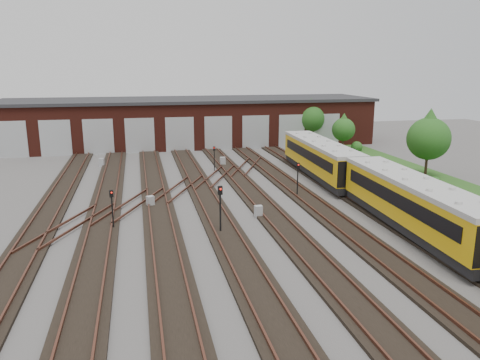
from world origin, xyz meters
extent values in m
plane|color=#454240|center=(0.00, 0.00, 0.00)|extent=(120.00, 120.00, 0.00)
cube|color=black|center=(-14.00, 0.00, 0.09)|extent=(2.40, 70.00, 0.18)
cube|color=brown|center=(-14.72, 0.00, 0.26)|extent=(0.10, 70.00, 0.15)
cube|color=brown|center=(-13.28, 0.00, 0.26)|extent=(0.10, 70.00, 0.15)
cube|color=black|center=(-10.00, 0.00, 0.09)|extent=(2.40, 70.00, 0.18)
cube|color=brown|center=(-10.72, 0.00, 0.26)|extent=(0.10, 70.00, 0.15)
cube|color=brown|center=(-9.28, 0.00, 0.26)|extent=(0.10, 70.00, 0.15)
cube|color=black|center=(-6.00, 0.00, 0.09)|extent=(2.40, 70.00, 0.18)
cube|color=brown|center=(-6.72, 0.00, 0.26)|extent=(0.10, 70.00, 0.15)
cube|color=brown|center=(-5.28, 0.00, 0.26)|extent=(0.10, 70.00, 0.15)
cube|color=black|center=(-2.00, 0.00, 0.09)|extent=(2.40, 70.00, 0.18)
cube|color=brown|center=(-2.72, 0.00, 0.26)|extent=(0.10, 70.00, 0.15)
cube|color=brown|center=(-1.28, 0.00, 0.26)|extent=(0.10, 70.00, 0.15)
cube|color=black|center=(2.00, 0.00, 0.09)|extent=(2.40, 70.00, 0.18)
cube|color=brown|center=(1.28, 0.00, 0.26)|extent=(0.10, 70.00, 0.15)
cube|color=brown|center=(2.72, 0.00, 0.26)|extent=(0.10, 70.00, 0.15)
cube|color=black|center=(6.00, 0.00, 0.09)|extent=(2.40, 70.00, 0.18)
cube|color=brown|center=(5.28, 0.00, 0.26)|extent=(0.10, 70.00, 0.15)
cube|color=brown|center=(6.72, 0.00, 0.26)|extent=(0.10, 70.00, 0.15)
cube|color=black|center=(10.00, 0.00, 0.09)|extent=(2.40, 70.00, 0.18)
cube|color=brown|center=(9.28, 0.00, 0.26)|extent=(0.10, 70.00, 0.15)
cube|color=brown|center=(10.72, 0.00, 0.26)|extent=(0.10, 70.00, 0.15)
cube|color=black|center=(14.00, 0.00, 0.09)|extent=(2.40, 70.00, 0.18)
cube|color=brown|center=(13.28, 0.00, 0.26)|extent=(0.10, 70.00, 0.15)
cube|color=brown|center=(14.72, 0.00, 0.26)|extent=(0.10, 70.00, 0.15)
cube|color=brown|center=(-8.00, 10.00, 0.26)|extent=(5.40, 9.62, 0.15)
cube|color=brown|center=(-4.00, 14.00, 0.26)|extent=(5.40, 9.62, 0.15)
cube|color=brown|center=(0.00, 18.00, 0.26)|extent=(5.40, 9.62, 0.15)
cube|color=brown|center=(-12.00, 6.00, 0.26)|extent=(5.40, 9.62, 0.15)
cube|color=brown|center=(4.00, 22.00, 0.26)|extent=(5.40, 9.62, 0.15)
cube|color=#4E1B13|center=(0.00, 40.00, 3.00)|extent=(50.00, 12.00, 6.00)
cube|color=#2A2A2C|center=(0.00, 40.00, 6.15)|extent=(51.00, 12.50, 0.40)
cube|color=#A7AAAC|center=(-22.00, 33.98, 2.20)|extent=(3.60, 0.12, 4.40)
cube|color=#A7AAAC|center=(-17.00, 33.98, 2.20)|extent=(3.60, 0.12, 4.40)
cube|color=#A7AAAC|center=(-12.00, 33.98, 2.20)|extent=(3.60, 0.12, 4.40)
cube|color=#A7AAAC|center=(-7.00, 33.98, 2.20)|extent=(3.60, 0.12, 4.40)
cube|color=#A7AAAC|center=(-2.00, 33.98, 2.20)|extent=(3.60, 0.12, 4.40)
cube|color=#A7AAAC|center=(3.00, 33.98, 2.20)|extent=(3.60, 0.12, 4.40)
cube|color=#A7AAAC|center=(8.00, 33.98, 2.20)|extent=(3.60, 0.12, 4.40)
cube|color=#A7AAAC|center=(13.00, 33.98, 2.20)|extent=(3.60, 0.12, 4.40)
cube|color=#A7AAAC|center=(18.00, 33.98, 2.20)|extent=(3.60, 0.12, 4.40)
cube|color=#204B19|center=(19.00, 10.00, 0.03)|extent=(8.00, 55.00, 0.05)
cube|color=black|center=(10.00, 0.31, 0.64)|extent=(3.10, 15.84, 0.63)
cube|color=yellow|center=(10.00, 0.31, 2.11)|extent=(3.41, 15.85, 2.31)
cube|color=#B7B7B3|center=(10.00, 0.31, 3.43)|extent=(3.52, 15.85, 0.31)
cube|color=black|center=(8.62, 0.37, 2.38)|extent=(0.67, 13.85, 0.89)
cube|color=black|center=(11.38, 0.25, 2.38)|extent=(0.67, 13.85, 0.89)
cube|color=black|center=(10.00, 16.31, 0.64)|extent=(3.10, 15.84, 0.63)
cube|color=yellow|center=(10.00, 16.31, 2.11)|extent=(3.41, 15.85, 2.31)
cube|color=#B7B7B3|center=(10.00, 16.31, 3.43)|extent=(3.52, 15.85, 0.31)
cube|color=black|center=(8.62, 16.37, 2.38)|extent=(0.67, 13.85, 0.89)
cube|color=black|center=(11.38, 16.25, 2.38)|extent=(0.67, 13.85, 0.89)
cylinder|color=black|center=(-9.15, 5.07, 1.13)|extent=(0.10, 0.10, 2.25)
cube|color=black|center=(-9.15, 5.07, 2.49)|extent=(0.27, 0.21, 0.48)
sphere|color=red|center=(-9.15, 4.98, 2.59)|extent=(0.12, 0.12, 0.12)
cylinder|color=black|center=(-2.28, 2.82, 1.31)|extent=(0.11, 0.11, 2.63)
cube|color=black|center=(-2.28, 2.82, 2.91)|extent=(0.30, 0.21, 0.57)
sphere|color=red|center=(-2.28, 2.70, 3.02)|extent=(0.14, 0.14, 0.14)
cylinder|color=black|center=(0.41, 21.59, 1.07)|extent=(0.09, 0.09, 2.14)
cube|color=black|center=(0.41, 21.59, 2.36)|extent=(0.25, 0.20, 0.44)
sphere|color=red|center=(0.41, 21.50, 2.45)|extent=(0.11, 0.11, 0.11)
cylinder|color=black|center=(5.59, 10.28, 1.20)|extent=(0.10, 0.10, 2.39)
cube|color=black|center=(5.59, 10.28, 2.63)|extent=(0.26, 0.18, 0.48)
sphere|color=red|center=(5.59, 10.18, 2.73)|extent=(0.12, 0.12, 0.12)
cube|color=#9C9EA0|center=(-6.56, 9.77, 0.44)|extent=(0.67, 0.62, 0.89)
cube|color=#9C9EA0|center=(-11.25, 26.44, 0.45)|extent=(0.65, 0.58, 0.90)
cube|color=#9C9EA0|center=(0.96, 5.47, 0.45)|extent=(0.56, 0.47, 0.89)
cube|color=#9C9EA0|center=(1.74, 24.02, 0.48)|extent=(0.59, 0.50, 0.95)
cube|color=#9C9EA0|center=(9.84, 13.86, 0.52)|extent=(0.67, 0.58, 1.04)
cylinder|color=#362318|center=(16.00, 35.00, 1.01)|extent=(0.26, 0.26, 2.02)
sphere|color=#1E4D16|center=(16.00, 35.00, 3.71)|extent=(3.94, 3.94, 3.94)
cone|color=#1E4D16|center=(16.00, 35.00, 5.12)|extent=(3.37, 3.37, 2.81)
cylinder|color=#362318|center=(18.56, 29.80, 0.76)|extent=(0.23, 0.23, 1.52)
sphere|color=#1E4D16|center=(18.56, 29.80, 2.78)|extent=(2.95, 2.95, 2.95)
cone|color=#1E4D16|center=(18.56, 29.80, 3.84)|extent=(2.53, 2.53, 2.11)
cylinder|color=#362318|center=(20.13, 14.06, 1.05)|extent=(0.26, 0.26, 2.11)
sphere|color=#1E4D16|center=(20.13, 14.06, 3.87)|extent=(4.10, 4.10, 4.10)
cone|color=#1E4D16|center=(20.13, 14.06, 5.33)|extent=(3.52, 3.52, 2.93)
sphere|color=#1E4D16|center=(17.67, 10.41, 0.68)|extent=(1.36, 1.36, 1.36)
sphere|color=#1E4D16|center=(18.73, 10.58, 0.58)|extent=(1.15, 1.15, 1.15)
sphere|color=#1E4D16|center=(20.34, 29.40, 0.74)|extent=(1.48, 1.48, 1.48)
camera|label=1|loc=(-7.25, -25.68, 10.60)|focal=35.00mm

